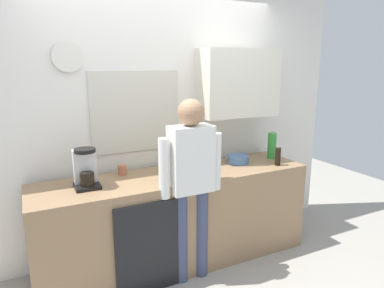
{
  "coord_description": "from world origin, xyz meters",
  "views": [
    {
      "loc": [
        -1.2,
        -2.45,
        1.86
      ],
      "look_at": [
        0.13,
        0.25,
        1.16
      ],
      "focal_mm": 31.96,
      "sensor_mm": 36.0,
      "label": 1
    }
  ],
  "objects": [
    {
      "name": "bottle_dark_sauce",
      "position": [
        1.02,
        0.12,
        0.97
      ],
      "size": [
        0.06,
        0.06,
        0.18
      ],
      "primitive_type": "cylinder",
      "color": "black",
      "rests_on": "kitchen_counter"
    },
    {
      "name": "dish_soap",
      "position": [
        0.03,
        0.52,
        0.96
      ],
      "size": [
        0.06,
        0.06,
        0.18
      ],
      "color": "yellow",
      "rests_on": "kitchen_counter"
    },
    {
      "name": "cup_white_mug",
      "position": [
        0.4,
        0.49,
        0.93
      ],
      "size": [
        0.08,
        0.08,
        0.09
      ],
      "primitive_type": "cylinder",
      "color": "white",
      "rests_on": "kitchen_counter"
    },
    {
      "name": "kitchen_counter",
      "position": [
        0.0,
        0.3,
        0.44
      ],
      "size": [
        2.56,
        0.64,
        0.88
      ],
      "primitive_type": "cube",
      "color": "#937251",
      "rests_on": "ground_plane"
    },
    {
      "name": "bottle_green_wine",
      "position": [
        -0.14,
        0.23,
        1.03
      ],
      "size": [
        0.07,
        0.07,
        0.3
      ],
      "primitive_type": "cylinder",
      "color": "#195923",
      "rests_on": "kitchen_counter"
    },
    {
      "name": "bottle_clear_soda",
      "position": [
        1.14,
        0.36,
        1.02
      ],
      "size": [
        0.09,
        0.09,
        0.28
      ],
      "primitive_type": "cylinder",
      "color": "#2D8C33",
      "rests_on": "kitchen_counter"
    },
    {
      "name": "coffee_maker",
      "position": [
        -0.8,
        0.33,
        1.03
      ],
      "size": [
        0.2,
        0.2,
        0.33
      ],
      "color": "black",
      "rests_on": "kitchen_counter"
    },
    {
      "name": "cup_terracotta_mug",
      "position": [
        -0.45,
        0.51,
        0.93
      ],
      "size": [
        0.08,
        0.08,
        0.09
      ],
      "primitive_type": "cylinder",
      "color": "#B26647",
      "rests_on": "kitchen_counter"
    },
    {
      "name": "dishwasher_panel",
      "position": [
        -0.4,
        -0.03,
        0.4
      ],
      "size": [
        0.56,
        0.02,
        0.79
      ],
      "primitive_type": "cube",
      "color": "black",
      "rests_on": "ground_plane"
    },
    {
      "name": "person_at_sink",
      "position": [
        0.0,
        0.0,
        0.95
      ],
      "size": [
        0.57,
        0.22,
        1.6
      ],
      "rotation": [
        0.0,
        0.0,
        0.18
      ],
      "color": "#3F4766",
      "rests_on": "ground_plane"
    },
    {
      "name": "ground_plane",
      "position": [
        0.0,
        0.0,
        0.0
      ],
      "size": [
        8.0,
        8.0,
        0.0
      ],
      "primitive_type": "plane",
      "color": "#9E998E"
    },
    {
      "name": "mixing_bowl",
      "position": [
        0.72,
        0.36,
        0.92
      ],
      "size": [
        0.22,
        0.22,
        0.08
      ],
      "primitive_type": "cylinder",
      "color": "#4C72A5",
      "rests_on": "kitchen_counter"
    },
    {
      "name": "bottle_olive_oil",
      "position": [
        0.16,
        0.37,
        1.01
      ],
      "size": [
        0.06,
        0.06,
        0.25
      ],
      "primitive_type": "cylinder",
      "color": "olive",
      "rests_on": "kitchen_counter"
    },
    {
      "name": "back_wall_assembly",
      "position": [
        0.11,
        0.7,
        1.36
      ],
      "size": [
        4.16,
        0.42,
        2.6
      ],
      "color": "white",
      "rests_on": "ground_plane"
    }
  ]
}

